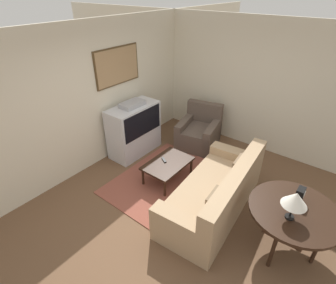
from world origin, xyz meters
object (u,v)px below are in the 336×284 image
Objects in this scene: mantel_clock at (300,195)px; console_table at (294,213)px; couch at (216,194)px; armchair at (199,133)px; table_lamp at (295,200)px; tv at (134,129)px; coffee_table at (168,164)px.

console_table is at bearing -172.55° from mantel_clock.
armchair reaches higher than couch.
tv is at bearing 78.44° from table_lamp.
table_lamp reaches higher than console_table.
armchair is 0.94× the size of console_table.
console_table is at bearing -94.79° from coffee_table.
tv is 3.39m from console_table.
armchair is 1.19× the size of coffee_table.
mantel_clock is (-0.32, -3.33, 0.28)m from tv.
mantel_clock reaches higher than coffee_table.
couch is at bearing -62.84° from armchair.
table_lamp is at bearing 179.82° from mantel_clock.
tv is at bearing 74.71° from coffee_table.
coffee_table is at bearing -105.29° from tv.
armchair is 2.86m from mantel_clock.
console_table is (-1.61, -2.44, 0.37)m from armchair.
mantel_clock is (-0.00, -2.18, 0.50)m from coffee_table.
armchair reaches higher than console_table.
armchair is 1.45m from coffee_table.
mantel_clock is at bearing -43.49° from armchair.
console_table is 5.54× the size of mantel_clock.
table_lamp is at bearing -99.56° from coffee_table.
table_lamp is (-0.18, 0.02, 0.36)m from console_table.
table_lamp reaches higher than coffee_table.
couch is at bearing 96.38° from mantel_clock.
table_lamp is (-0.24, -1.11, 0.72)m from couch.
mantel_clock is (0.36, -0.00, -0.19)m from table_lamp.
armchair is 3.09m from table_lamp.
armchair is 2.94m from console_table.
mantel_clock reaches higher than console_table.
console_table is (-0.06, -1.13, 0.36)m from couch.
tv is at bearing 81.55° from console_table.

